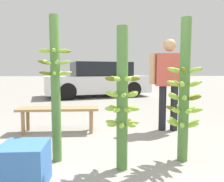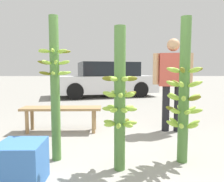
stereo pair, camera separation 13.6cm
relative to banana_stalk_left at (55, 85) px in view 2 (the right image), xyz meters
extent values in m
plane|color=gray|center=(0.72, -0.48, -0.90)|extent=(80.00, 80.00, 0.00)
cylinder|color=#4C7A38|center=(0.00, 0.00, -0.05)|extent=(0.11, 0.11, 1.69)
ellipsoid|color=#93BC3D|center=(0.10, -0.06, 0.39)|extent=(0.14, 0.11, 0.04)
ellipsoid|color=#656718|center=(0.11, 0.04, 0.39)|extent=(0.15, 0.08, 0.04)
ellipsoid|color=#93BC3D|center=(0.04, 0.11, 0.39)|extent=(0.08, 0.15, 0.04)
ellipsoid|color=#93BC3D|center=(-0.07, 0.10, 0.39)|extent=(0.11, 0.14, 0.04)
ellipsoid|color=#93BC3D|center=(-0.12, 0.01, 0.39)|extent=(0.15, 0.05, 0.04)
ellipsoid|color=#93BC3D|center=(-0.08, -0.09, 0.39)|extent=(0.13, 0.13, 0.04)
ellipsoid|color=#93BC3D|center=(0.01, -0.12, 0.39)|extent=(0.05, 0.15, 0.04)
ellipsoid|color=#93BC3D|center=(-0.06, -0.10, 0.26)|extent=(0.11, 0.14, 0.07)
ellipsoid|color=#93BC3D|center=(0.04, -0.11, 0.26)|extent=(0.09, 0.15, 0.07)
ellipsoid|color=#93BC3D|center=(0.11, -0.04, 0.26)|extent=(0.15, 0.08, 0.07)
ellipsoid|color=#93BC3D|center=(0.10, 0.07, 0.26)|extent=(0.14, 0.11, 0.07)
ellipsoid|color=#93BC3D|center=(0.01, 0.12, 0.26)|extent=(0.05, 0.15, 0.07)
ellipsoid|color=#93BC3D|center=(-0.09, 0.08, 0.26)|extent=(0.13, 0.13, 0.07)
ellipsoid|color=#656718|center=(-0.12, -0.02, 0.26)|extent=(0.15, 0.06, 0.07)
ellipsoid|color=#656718|center=(-0.12, 0.01, 0.14)|extent=(0.15, 0.05, 0.06)
ellipsoid|color=#656718|center=(-0.08, -0.08, 0.14)|extent=(0.13, 0.13, 0.06)
ellipsoid|color=#93BC3D|center=(0.01, -0.12, 0.14)|extent=(0.05, 0.15, 0.06)
ellipsoid|color=#93BC3D|center=(0.10, -0.06, 0.14)|extent=(0.14, 0.11, 0.06)
ellipsoid|color=#93BC3D|center=(0.11, 0.04, 0.14)|extent=(0.15, 0.08, 0.06)
ellipsoid|color=#93BC3D|center=(0.04, 0.11, 0.14)|extent=(0.08, 0.15, 0.06)
ellipsoid|color=#656718|center=(-0.06, 0.10, 0.14)|extent=(0.11, 0.14, 0.06)
cylinder|color=#4C7A38|center=(0.74, -0.26, -0.14)|extent=(0.12, 0.12, 1.52)
ellipsoid|color=#93BC3D|center=(0.65, -0.18, 0.08)|extent=(0.13, 0.13, 0.06)
ellipsoid|color=#656718|center=(0.62, -0.28, 0.08)|extent=(0.14, 0.07, 0.06)
ellipsoid|color=#93BC3D|center=(0.68, -0.37, 0.08)|extent=(0.11, 0.14, 0.06)
ellipsoid|color=#93BC3D|center=(0.79, -0.38, 0.08)|extent=(0.09, 0.14, 0.06)
ellipsoid|color=#656718|center=(0.86, -0.30, 0.08)|extent=(0.14, 0.09, 0.06)
ellipsoid|color=#93BC3D|center=(0.84, -0.20, 0.08)|extent=(0.14, 0.12, 0.06)
ellipsoid|color=#93BC3D|center=(0.75, -0.14, 0.08)|extent=(0.06, 0.14, 0.06)
ellipsoid|color=#93BC3D|center=(0.62, -0.24, -0.08)|extent=(0.15, 0.08, 0.08)
ellipsoid|color=#93BC3D|center=(0.65, -0.34, -0.08)|extent=(0.14, 0.13, 0.08)
ellipsoid|color=#93BC3D|center=(0.74, -0.38, -0.08)|extent=(0.05, 0.14, 0.08)
ellipsoid|color=#93BC3D|center=(0.84, -0.34, -0.08)|extent=(0.14, 0.12, 0.08)
ellipsoid|color=#656718|center=(0.86, -0.23, -0.08)|extent=(0.15, 0.08, 0.08)
ellipsoid|color=#656718|center=(0.79, -0.15, -0.08)|extent=(0.10, 0.15, 0.08)
ellipsoid|color=#93BC3D|center=(0.69, -0.16, -0.08)|extent=(0.11, 0.15, 0.08)
ellipsoid|color=#93BC3D|center=(0.76, -0.14, -0.23)|extent=(0.06, 0.14, 0.05)
ellipsoid|color=#93BC3D|center=(0.66, -0.18, -0.23)|extent=(0.13, 0.13, 0.05)
ellipsoid|color=#93BC3D|center=(0.62, -0.28, -0.23)|extent=(0.14, 0.06, 0.05)
ellipsoid|color=#93BC3D|center=(0.68, -0.37, -0.23)|extent=(0.11, 0.14, 0.05)
ellipsoid|color=#93BC3D|center=(0.78, -0.38, -0.23)|extent=(0.09, 0.14, 0.05)
ellipsoid|color=#93BC3D|center=(0.86, -0.30, -0.23)|extent=(0.14, 0.09, 0.05)
ellipsoid|color=#93BC3D|center=(0.85, -0.20, -0.23)|extent=(0.14, 0.11, 0.05)
ellipsoid|color=#93BC3D|center=(0.64, -0.32, -0.39)|extent=(0.14, 0.11, 0.05)
ellipsoid|color=#93BC3D|center=(0.72, -0.38, -0.39)|extent=(0.07, 0.14, 0.05)
ellipsoid|color=#93BC3D|center=(0.82, -0.35, -0.39)|extent=(0.12, 0.13, 0.05)
ellipsoid|color=#93BC3D|center=(0.86, -0.26, -0.39)|extent=(0.13, 0.06, 0.05)
ellipsoid|color=#656718|center=(0.81, -0.16, -0.39)|extent=(0.12, 0.14, 0.05)
ellipsoid|color=#93BC3D|center=(0.71, -0.15, -0.39)|extent=(0.08, 0.14, 0.05)
ellipsoid|color=#93BC3D|center=(0.63, -0.22, -0.39)|extent=(0.14, 0.10, 0.05)
cylinder|color=#4C7A38|center=(1.48, -0.08, -0.07)|extent=(0.12, 0.12, 1.66)
ellipsoid|color=#93BC3D|center=(1.41, 0.04, 0.17)|extent=(0.13, 0.17, 0.09)
ellipsoid|color=#93BC3D|center=(1.35, -0.08, 0.17)|extent=(0.17, 0.05, 0.09)
ellipsoid|color=#656718|center=(1.42, -0.19, 0.17)|extent=(0.12, 0.17, 0.09)
ellipsoid|color=#93BC3D|center=(1.55, -0.19, 0.17)|extent=(0.13, 0.17, 0.09)
ellipsoid|color=#656718|center=(1.61, -0.07, 0.17)|extent=(0.17, 0.05, 0.09)
ellipsoid|color=#93BC3D|center=(1.55, 0.04, 0.17)|extent=(0.12, 0.17, 0.09)
ellipsoid|color=#93BC3D|center=(1.55, 0.03, 0.02)|extent=(0.13, 0.17, 0.10)
ellipsoid|color=#656718|center=(1.42, 0.04, 0.02)|extent=(0.12, 0.17, 0.10)
ellipsoid|color=#93BC3D|center=(1.35, -0.07, 0.02)|extent=(0.17, 0.06, 0.10)
ellipsoid|color=#93BC3D|center=(1.41, -0.18, 0.02)|extent=(0.13, 0.17, 0.10)
ellipsoid|color=#93BC3D|center=(1.54, -0.19, 0.02)|extent=(0.12, 0.17, 0.10)
ellipsoid|color=#93BC3D|center=(1.61, -0.08, 0.02)|extent=(0.17, 0.06, 0.10)
ellipsoid|color=#93BC3D|center=(1.44, -0.20, -0.13)|extent=(0.10, 0.17, 0.10)
ellipsoid|color=#656718|center=(1.57, -0.17, -0.13)|extent=(0.14, 0.16, 0.10)
ellipsoid|color=#93BC3D|center=(1.61, -0.05, -0.13)|extent=(0.17, 0.08, 0.10)
ellipsoid|color=#93BC3D|center=(1.53, 0.05, -0.13)|extent=(0.10, 0.17, 0.10)
ellipsoid|color=#93BC3D|center=(1.40, 0.02, -0.13)|extent=(0.14, 0.16, 0.10)
ellipsoid|color=#93BC3D|center=(1.36, -0.10, -0.13)|extent=(0.17, 0.08, 0.10)
ellipsoid|color=#93BC3D|center=(1.60, -0.01, -0.29)|extent=(0.17, 0.13, 0.09)
ellipsoid|color=#93BC3D|center=(1.48, 0.06, -0.29)|extent=(0.05, 0.17, 0.09)
ellipsoid|color=#656718|center=(1.37, -0.01, -0.29)|extent=(0.17, 0.13, 0.09)
ellipsoid|color=#93BC3D|center=(1.37, -0.14, -0.29)|extent=(0.17, 0.13, 0.09)
ellipsoid|color=#93BC3D|center=(1.48, -0.21, -0.29)|extent=(0.05, 0.17, 0.09)
ellipsoid|color=#93BC3D|center=(1.60, -0.14, -0.29)|extent=(0.17, 0.13, 0.09)
ellipsoid|color=#93BC3D|center=(1.61, -0.07, -0.44)|extent=(0.17, 0.06, 0.11)
ellipsoid|color=#93BC3D|center=(1.54, 0.04, -0.44)|extent=(0.12, 0.17, 0.11)
ellipsoid|color=#93BC3D|center=(1.41, 0.03, -0.44)|extent=(0.13, 0.16, 0.11)
ellipsoid|color=#93BC3D|center=(1.36, -0.08, -0.44)|extent=(0.17, 0.06, 0.11)
ellipsoid|color=#93BC3D|center=(1.43, -0.19, -0.44)|extent=(0.12, 0.17, 0.11)
ellipsoid|color=#93BC3D|center=(1.55, -0.18, -0.44)|extent=(0.13, 0.16, 0.11)
cylinder|color=black|center=(1.82, 1.21, -0.50)|extent=(0.14, 0.14, 0.80)
cylinder|color=black|center=(1.62, 1.24, -0.50)|extent=(0.14, 0.14, 0.80)
cube|color=#BF4C3F|center=(1.72, 1.23, 0.18)|extent=(0.48, 0.26, 0.56)
cylinder|color=tan|center=(2.00, 1.19, 0.19)|extent=(0.12, 0.12, 0.54)
cylinder|color=tan|center=(1.44, 1.26, 0.19)|extent=(0.12, 0.12, 0.54)
sphere|color=tan|center=(1.72, 1.23, 0.60)|extent=(0.22, 0.22, 0.22)
cube|color=#99754C|center=(-0.20, 1.22, -0.49)|extent=(1.37, 0.37, 0.04)
cylinder|color=#99754C|center=(-0.76, 1.34, -0.70)|extent=(0.06, 0.06, 0.39)
cylinder|color=#99754C|center=(0.36, 1.35, -0.70)|extent=(0.06, 0.06, 0.39)
cylinder|color=#99754C|center=(-0.76, 1.09, -0.70)|extent=(0.06, 0.06, 0.39)
cylinder|color=#99754C|center=(0.36, 1.10, -0.70)|extent=(0.06, 0.06, 0.39)
cube|color=silver|center=(0.39, 6.52, -0.39)|extent=(4.48, 2.83, 0.67)
cube|color=black|center=(0.55, 6.56, 0.23)|extent=(2.64, 2.20, 0.56)
cylinder|color=black|center=(-0.63, 5.39, -0.59)|extent=(0.65, 0.35, 0.62)
cylinder|color=black|center=(-1.06, 6.98, -0.59)|extent=(0.65, 0.35, 0.62)
cylinder|color=black|center=(1.85, 6.06, -0.59)|extent=(0.65, 0.35, 0.62)
cylinder|color=black|center=(1.42, 7.65, -0.59)|extent=(0.65, 0.35, 0.62)
cube|color=#386BB2|center=(-0.18, -0.57, -0.69)|extent=(0.40, 0.40, 0.40)
camera|label=1|loc=(0.50, -2.53, 0.17)|focal=35.00mm
camera|label=2|loc=(0.64, -2.54, 0.17)|focal=35.00mm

